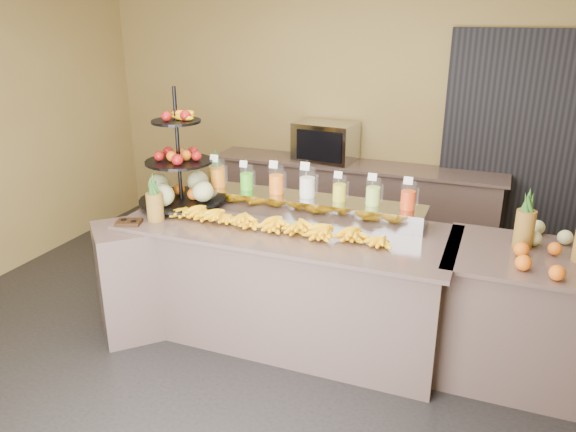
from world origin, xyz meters
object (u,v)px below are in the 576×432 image
Objects in this scene: fruit_stand at (185,178)px; oven_warmer at (326,142)px; banana_heap at (275,220)px; condiment_caddy at (129,222)px; pitcher_tray at (307,206)px; right_fruit_pile at (550,248)px.

fruit_stand is 1.57× the size of oven_warmer.
banana_heap reaches higher than condiment_caddy.
banana_heap is 2.06m from oven_warmer.
pitcher_tray is 1.75m from right_fruit_pile.
condiment_caddy is at bearing -117.16° from fruit_stand.
oven_warmer is (-0.27, 2.04, 0.14)m from banana_heap.
condiment_caddy is (-0.20, -0.51, -0.23)m from fruit_stand.
oven_warmer reaches higher than right_fruit_pile.
banana_heap is at bearing -175.43° from right_fruit_pile.
oven_warmer is at bearing 138.40° from right_fruit_pile.
oven_warmer is at bearing 97.55° from banana_heap.
fruit_stand reaches higher than oven_warmer.
condiment_caddy is at bearing -103.52° from oven_warmer.
oven_warmer is at bearing 71.27° from condiment_caddy.
fruit_stand is at bearing 167.24° from banana_heap.
pitcher_tray is 2.98× the size of oven_warmer.
banana_heap is at bearing -77.25° from oven_warmer.
pitcher_tray is at bearing 172.76° from right_fruit_pile.
banana_heap is 0.91m from fruit_stand.
right_fruit_pile is (1.74, -0.22, 0.01)m from pitcher_tray.
fruit_stand reaches higher than condiment_caddy.
pitcher_tray is 1.90× the size of fruit_stand.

